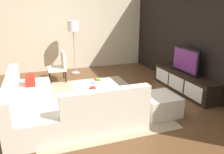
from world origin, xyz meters
TOP-DOWN VIEW (x-y plane):
  - ground_plane at (0.00, 0.00)m, footprint 14.00×14.00m
  - feature_wall_back at (0.00, 2.70)m, footprint 6.40×0.12m
  - side_wall_left at (-3.20, 0.20)m, footprint 0.12×5.20m
  - area_rug at (-0.10, 0.00)m, footprint 3.36×2.54m
  - media_console at (0.00, 2.40)m, footprint 2.14×0.45m
  - television at (0.00, 2.40)m, footprint 0.99×0.06m
  - sectional_couch at (0.52, -0.87)m, footprint 2.42×2.38m
  - coffee_table at (-0.10, 0.10)m, footprint 1.01×1.00m
  - accent_chair_near at (-1.89, -0.50)m, footprint 0.53×0.51m
  - floor_lamp at (-2.56, 0.06)m, footprint 0.33×0.33m
  - ottoman at (0.91, 1.15)m, footprint 0.70×0.70m
  - fruit_bowl at (-0.28, 0.20)m, footprint 0.28×0.28m
  - book_stack at (0.12, -0.02)m, footprint 0.21×0.14m

SIDE VIEW (x-z plane):
  - ground_plane at x=0.00m, z-range 0.00..0.00m
  - area_rug at x=-0.10m, z-range 0.00..0.01m
  - ottoman at x=0.91m, z-range 0.00..0.40m
  - coffee_table at x=-0.10m, z-range 0.01..0.39m
  - media_console at x=0.00m, z-range 0.00..0.50m
  - sectional_couch at x=0.52m, z-range -0.13..0.71m
  - book_stack at x=0.12m, z-range 0.38..0.43m
  - fruit_bowl at x=-0.28m, z-range 0.36..0.50m
  - accent_chair_near at x=-1.89m, z-range 0.05..0.92m
  - television at x=0.00m, z-range 0.50..1.14m
  - feature_wall_back at x=0.00m, z-range 0.00..2.80m
  - side_wall_left at x=-3.20m, z-range 0.00..2.80m
  - floor_lamp at x=-2.56m, z-range 0.59..2.28m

